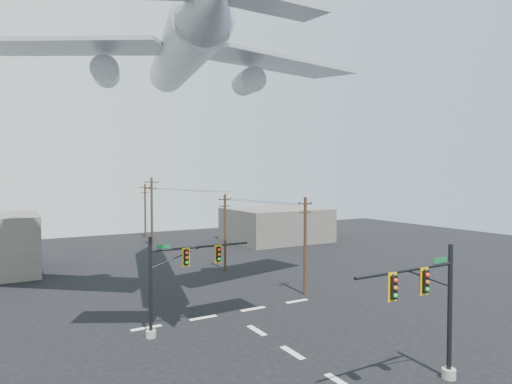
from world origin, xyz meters
TOP-DOWN VIEW (x-y plane):
  - ground at (0.00, 0.00)m, footprint 120.00×120.00m
  - lane_markings at (0.00, 5.33)m, footprint 14.00×21.20m
  - signal_mast_near at (3.52, -2.37)m, footprint 6.51×0.73m
  - signal_mast_far at (-4.70, 10.17)m, footprint 7.04×0.68m
  - utility_pole_a at (7.72, 13.24)m, footprint 1.62×0.43m
  - utility_pole_b at (6.01, 25.00)m, footprint 1.62×0.42m
  - utility_pole_c at (3.75, 43.96)m, footprint 1.95×0.72m
  - utility_pole_d at (5.51, 53.70)m, footprint 1.81×0.35m
  - power_lines at (5.40, 33.49)m, footprint 5.62×40.47m
  - airliner at (-1.67, 17.32)m, footprint 30.29×32.46m
  - building_right at (22.00, 40.00)m, footprint 14.00×12.00m

SIDE VIEW (x-z plane):
  - ground at x=0.00m, z-range 0.00..0.00m
  - lane_markings at x=0.00m, z-range 0.01..0.01m
  - building_right at x=22.00m, z-range 0.00..5.00m
  - signal_mast_far at x=-4.70m, z-range 0.28..6.49m
  - signal_mast_near at x=3.52m, z-range 0.25..6.85m
  - utility_pole_b at x=6.01m, z-range 0.19..8.23m
  - utility_pole_a at x=7.72m, z-range 0.19..8.36m
  - utility_pole_d at x=5.51m, z-range 0.21..8.93m
  - utility_pole_c at x=3.75m, z-range 0.23..10.02m
  - power_lines at x=5.40m, z-range 7.58..8.66m
  - airliner at x=-1.67m, z-range 15.20..23.67m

